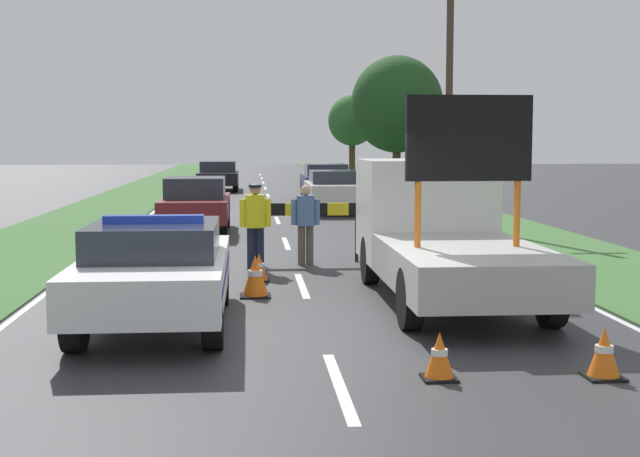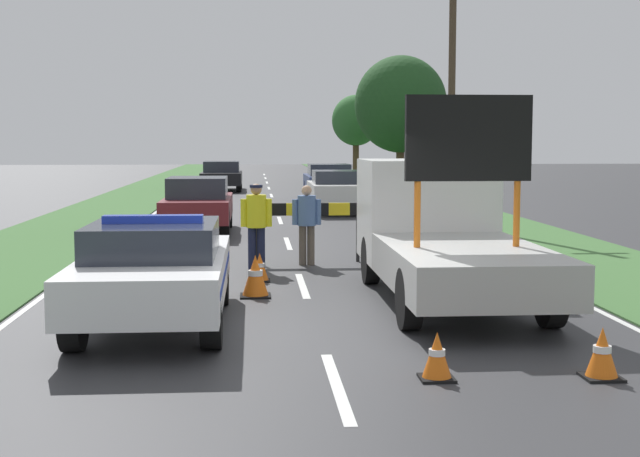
% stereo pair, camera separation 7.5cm
% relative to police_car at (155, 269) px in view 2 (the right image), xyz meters
% --- Properties ---
extents(ground_plane, '(160.00, 160.00, 0.00)m').
position_rel_police_car_xyz_m(ground_plane, '(2.09, -0.60, -0.74)').
color(ground_plane, '#333335').
extents(lane_markings, '(8.28, 73.22, 0.01)m').
position_rel_police_car_xyz_m(lane_markings, '(2.09, 19.67, -0.74)').
color(lane_markings, silver).
rests_on(lane_markings, ground).
extents(grass_verge_left, '(3.37, 120.00, 0.03)m').
position_rel_police_car_xyz_m(grass_verge_left, '(-3.78, 19.40, -0.73)').
color(grass_verge_left, '#427038').
rests_on(grass_verge_left, ground).
extents(grass_verge_right, '(3.37, 120.00, 0.03)m').
position_rel_police_car_xyz_m(grass_verge_right, '(7.97, 19.40, -0.73)').
color(grass_verge_right, '#427038').
rests_on(grass_verge_right, ground).
extents(police_car, '(1.83, 4.62, 1.46)m').
position_rel_police_car_xyz_m(police_car, '(0.00, 0.00, 0.00)').
color(police_car, white).
rests_on(police_car, ground).
extents(work_truck, '(2.09, 5.90, 3.03)m').
position_rel_police_car_xyz_m(work_truck, '(4.19, 1.99, 0.28)').
color(work_truck, white).
rests_on(work_truck, ground).
extents(road_barrier, '(2.53, 0.08, 1.18)m').
position_rel_police_car_xyz_m(road_barrier, '(2.36, 5.95, 0.22)').
color(road_barrier, black).
rests_on(road_barrier, ground).
extents(police_officer, '(0.58, 0.37, 1.62)m').
position_rel_police_car_xyz_m(police_officer, '(1.34, 4.90, 0.22)').
color(police_officer, '#191E38').
rests_on(police_officer, ground).
extents(pedestrian_civilian, '(0.56, 0.36, 1.56)m').
position_rel_police_car_xyz_m(pedestrian_civilian, '(2.32, 5.55, 0.17)').
color(pedestrian_civilian, brown).
rests_on(pedestrian_civilian, ground).
extents(traffic_cone_near_police, '(0.35, 0.35, 0.49)m').
position_rel_police_car_xyz_m(traffic_cone_near_police, '(1.39, 3.58, -0.50)').
color(traffic_cone_near_police, black).
rests_on(traffic_cone_near_police, ground).
extents(traffic_cone_centre_front, '(0.48, 0.48, 0.66)m').
position_rel_police_car_xyz_m(traffic_cone_centre_front, '(1.31, 2.06, -0.42)').
color(traffic_cone_centre_front, black).
rests_on(traffic_cone_centre_front, ground).
extents(traffic_cone_near_truck, '(0.38, 0.38, 0.53)m').
position_rel_police_car_xyz_m(traffic_cone_near_truck, '(4.81, -3.00, -0.48)').
color(traffic_cone_near_truck, black).
rests_on(traffic_cone_near_truck, ground).
extents(traffic_cone_behind_barrier, '(0.35, 0.35, 0.49)m').
position_rel_police_car_xyz_m(traffic_cone_behind_barrier, '(3.13, -2.91, -0.50)').
color(traffic_cone_behind_barrier, black).
rests_on(traffic_cone_behind_barrier, ground).
extents(queued_car_wagon_maroon, '(1.71, 4.30, 1.47)m').
position_rel_police_car_xyz_m(queued_car_wagon_maroon, '(-0.16, 11.85, 0.02)').
color(queued_car_wagon_maroon, maroon).
rests_on(queued_car_wagon_maroon, ground).
extents(queued_car_van_white, '(1.76, 3.97, 1.42)m').
position_rel_police_car_xyz_m(queued_car_van_white, '(4.08, 18.10, 0.01)').
color(queued_car_van_white, silver).
rests_on(queued_car_van_white, ground).
extents(queued_car_hatch_blue, '(1.85, 4.30, 1.47)m').
position_rel_police_car_xyz_m(queued_car_hatch_blue, '(4.38, 24.67, 0.03)').
color(queued_car_hatch_blue, navy).
rests_on(queued_car_hatch_blue, ground).
extents(queued_car_sedan_black, '(1.91, 4.59, 1.43)m').
position_rel_police_car_xyz_m(queued_car_sedan_black, '(-0.22, 31.77, -0.01)').
color(queued_car_sedan_black, black).
rests_on(queued_car_sedan_black, ground).
extents(roadside_tree_near_left, '(2.82, 2.82, 5.08)m').
position_rel_police_car_xyz_m(roadside_tree_near_left, '(7.32, 40.34, 2.82)').
color(roadside_tree_near_left, '#4C3823').
rests_on(roadside_tree_near_left, ground).
extents(roadside_tree_near_right, '(4.78, 4.78, 6.81)m').
position_rel_police_car_xyz_m(roadside_tree_near_right, '(8.97, 34.50, 3.54)').
color(roadside_tree_near_right, '#4C3823').
rests_on(roadside_tree_near_right, ground).
extents(utility_pole, '(1.20, 0.20, 7.38)m').
position_rel_police_car_xyz_m(utility_pole, '(6.87, 13.23, 3.06)').
color(utility_pole, '#473828').
rests_on(utility_pole, ground).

